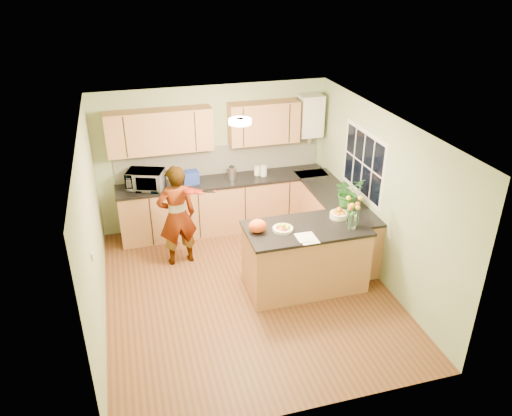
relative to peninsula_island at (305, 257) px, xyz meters
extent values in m
plane|color=brown|center=(-0.84, 0.10, -0.49)|extent=(4.50, 4.50, 0.00)
cube|color=silver|center=(-0.84, 0.10, 2.01)|extent=(4.00, 4.50, 0.02)
cube|color=#91A173|center=(-0.84, 2.35, 0.76)|extent=(4.00, 0.02, 2.50)
cube|color=#91A173|center=(-0.84, -2.15, 0.76)|extent=(4.00, 0.02, 2.50)
cube|color=#91A173|center=(-2.84, 0.10, 0.76)|extent=(0.02, 4.50, 2.50)
cube|color=#91A173|center=(1.16, 0.10, 0.76)|extent=(0.02, 4.50, 2.50)
cube|color=#B47548|center=(-0.74, 2.05, -0.04)|extent=(3.60, 0.60, 0.90)
cube|color=black|center=(-0.74, 2.04, 0.43)|extent=(3.64, 0.62, 0.04)
cube|color=#B47548|center=(0.86, 0.95, -0.04)|extent=(0.60, 2.20, 0.90)
cube|color=black|center=(0.85, 0.95, 0.43)|extent=(0.62, 2.24, 0.04)
cube|color=white|center=(-0.74, 2.33, 0.71)|extent=(3.60, 0.02, 0.52)
cube|color=#B47548|center=(-1.74, 2.18, 1.36)|extent=(1.70, 0.34, 0.70)
cube|color=#B47548|center=(0.01, 2.18, 1.36)|extent=(1.20, 0.34, 0.70)
cube|color=silver|center=(0.86, 2.19, 1.41)|extent=(0.40, 0.30, 0.72)
cylinder|color=#AEAEB2|center=(0.86, 2.19, 1.01)|extent=(0.06, 0.06, 0.20)
cube|color=silver|center=(1.15, 0.70, 1.06)|extent=(0.01, 1.30, 1.05)
cube|color=black|center=(1.15, 0.70, 1.06)|extent=(0.01, 1.18, 0.92)
cube|color=silver|center=(-2.82, -0.50, 0.81)|extent=(0.02, 0.09, 0.09)
cylinder|color=#FFEABF|center=(-0.84, 0.40, 1.97)|extent=(0.30, 0.30, 0.06)
cylinder|color=silver|center=(-0.84, 0.40, 2.00)|extent=(0.10, 0.10, 0.02)
cube|color=#B47548|center=(0.00, 0.00, -0.02)|extent=(1.68, 0.84, 0.94)
cube|color=black|center=(0.00, 0.00, 0.47)|extent=(1.72, 0.88, 0.04)
cylinder|color=#FCF0C9|center=(-0.35, 0.00, 0.51)|extent=(0.28, 0.28, 0.04)
cylinder|color=#FCF0C9|center=(0.55, 0.15, 0.53)|extent=(0.26, 0.26, 0.08)
cylinder|color=silver|center=(0.60, -0.18, 0.61)|extent=(0.12, 0.12, 0.23)
ellipsoid|color=#EC4D13|center=(-0.70, 0.05, 0.59)|extent=(0.27, 0.24, 0.19)
cube|color=white|center=(-0.10, -0.30, 0.50)|extent=(0.23, 0.32, 0.01)
imported|color=#E4B08B|center=(-1.67, 1.15, 0.32)|extent=(0.64, 0.46, 1.64)
imported|color=silver|center=(-2.05, 2.02, 0.61)|extent=(0.68, 0.57, 0.32)
cube|color=#213697|center=(-1.31, 2.04, 0.55)|extent=(0.29, 0.23, 0.22)
cylinder|color=#AEAEB2|center=(-0.60, 2.03, 0.55)|extent=(0.16, 0.16, 0.22)
sphere|color=black|center=(-0.60, 2.03, 0.70)|extent=(0.08, 0.08, 0.08)
cylinder|color=#FCF0C9|center=(-0.13, 2.09, 0.52)|extent=(0.13, 0.13, 0.16)
cylinder|color=silver|center=(-0.03, 2.03, 0.54)|extent=(0.15, 0.15, 0.18)
imported|color=#276B23|center=(0.86, 0.52, 0.69)|extent=(0.49, 0.44, 0.48)
camera|label=1|loc=(-2.32, -5.68, 3.86)|focal=35.00mm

